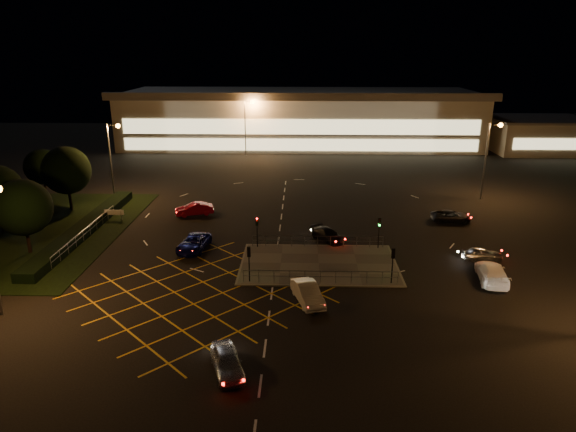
{
  "coord_description": "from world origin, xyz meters",
  "views": [
    {
      "loc": [
        0.34,
        -45.6,
        19.01
      ],
      "look_at": [
        -1.06,
        6.15,
        2.0
      ],
      "focal_mm": 32.0,
      "sensor_mm": 36.0,
      "label": 1
    }
  ],
  "objects_px": {
    "car_queue_white": "(308,293)",
    "car_east_grey": "(451,216)",
    "signal_ne": "(379,226)",
    "car_near_silver": "(227,361)",
    "signal_nw": "(257,225)",
    "car_far_dkgrey": "(328,235)",
    "signal_sw": "(249,257)",
    "signal_se": "(393,258)",
    "car_circ_red": "(194,209)",
    "car_left_blue": "(194,243)",
    "car_approach_white": "(492,273)",
    "car_right_silver": "(482,254)"
  },
  "relations": [
    {
      "from": "signal_sw",
      "to": "car_near_silver",
      "type": "distance_m",
      "value": 12.77
    },
    {
      "from": "signal_se",
      "to": "signal_nw",
      "type": "xyz_separation_m",
      "value": [
        -12.0,
        7.99,
        0.0
      ]
    },
    {
      "from": "car_left_blue",
      "to": "signal_ne",
      "type": "bearing_deg",
      "value": 9.63
    },
    {
      "from": "signal_ne",
      "to": "car_right_silver",
      "type": "bearing_deg",
      "value": -15.42
    },
    {
      "from": "signal_nw",
      "to": "car_near_silver",
      "type": "distance_m",
      "value": 20.72
    },
    {
      "from": "signal_se",
      "to": "car_far_dkgrey",
      "type": "distance_m",
      "value": 11.43
    },
    {
      "from": "car_right_silver",
      "to": "car_queue_white",
      "type": "bearing_deg",
      "value": 114.47
    },
    {
      "from": "signal_se",
      "to": "car_circ_red",
      "type": "relative_size",
      "value": 0.71
    },
    {
      "from": "signal_se",
      "to": "signal_ne",
      "type": "bearing_deg",
      "value": -90.0
    },
    {
      "from": "signal_sw",
      "to": "car_queue_white",
      "type": "xyz_separation_m",
      "value": [
        4.89,
        -3.35,
        -1.62
      ]
    },
    {
      "from": "car_far_dkgrey",
      "to": "signal_sw",
      "type": "bearing_deg",
      "value": -159.37
    },
    {
      "from": "car_queue_white",
      "to": "car_east_grey",
      "type": "distance_m",
      "value": 26.12
    },
    {
      "from": "signal_ne",
      "to": "car_near_silver",
      "type": "xyz_separation_m",
      "value": [
        -12.14,
        -20.65,
        -1.64
      ]
    },
    {
      "from": "car_approach_white",
      "to": "car_left_blue",
      "type": "bearing_deg",
      "value": -4.32
    },
    {
      "from": "car_far_dkgrey",
      "to": "car_approach_white",
      "type": "relative_size",
      "value": 0.79
    },
    {
      "from": "signal_nw",
      "to": "car_approach_white",
      "type": "distance_m",
      "value": 21.92
    },
    {
      "from": "signal_sw",
      "to": "car_circ_red",
      "type": "bearing_deg",
      "value": -65.38
    },
    {
      "from": "car_approach_white",
      "to": "car_queue_white",
      "type": "bearing_deg",
      "value": 23.97
    },
    {
      "from": "car_queue_white",
      "to": "car_east_grey",
      "type": "xyz_separation_m",
      "value": [
        16.67,
        20.1,
        -0.12
      ]
    },
    {
      "from": "car_near_silver",
      "to": "car_east_grey",
      "type": "distance_m",
      "value": 36.56
    },
    {
      "from": "car_left_blue",
      "to": "car_near_silver",
      "type": "bearing_deg",
      "value": -65.69
    },
    {
      "from": "car_near_silver",
      "to": "signal_sw",
      "type": "bearing_deg",
      "value": 71.14
    },
    {
      "from": "signal_sw",
      "to": "car_near_silver",
      "type": "bearing_deg",
      "value": 89.37
    },
    {
      "from": "car_left_blue",
      "to": "car_right_silver",
      "type": "bearing_deg",
      "value": 3.49
    },
    {
      "from": "car_queue_white",
      "to": "car_east_grey",
      "type": "height_order",
      "value": "car_queue_white"
    },
    {
      "from": "car_near_silver",
      "to": "car_left_blue",
      "type": "bearing_deg",
      "value": 88.76
    },
    {
      "from": "car_circ_red",
      "to": "car_right_silver",
      "type": "bearing_deg",
      "value": 48.14
    },
    {
      "from": "car_circ_red",
      "to": "car_near_silver",
      "type": "bearing_deg",
      "value": -3.45
    },
    {
      "from": "car_far_dkgrey",
      "to": "car_near_silver",
      "type": "bearing_deg",
      "value": -142.05
    },
    {
      "from": "signal_se",
      "to": "car_approach_white",
      "type": "relative_size",
      "value": 0.58
    },
    {
      "from": "car_circ_red",
      "to": "car_east_grey",
      "type": "height_order",
      "value": "car_circ_red"
    },
    {
      "from": "signal_se",
      "to": "car_queue_white",
      "type": "distance_m",
      "value": 8.02
    },
    {
      "from": "signal_sw",
      "to": "car_circ_red",
      "type": "xyz_separation_m",
      "value": [
        -8.4,
        18.34,
        -1.63
      ]
    },
    {
      "from": "car_near_silver",
      "to": "car_queue_white",
      "type": "height_order",
      "value": "car_queue_white"
    },
    {
      "from": "car_left_blue",
      "to": "car_east_grey",
      "type": "xyz_separation_m",
      "value": [
        27.79,
        9.51,
        -0.09
      ]
    },
    {
      "from": "signal_sw",
      "to": "car_left_blue",
      "type": "relative_size",
      "value": 0.61
    },
    {
      "from": "car_queue_white",
      "to": "car_circ_red",
      "type": "bearing_deg",
      "value": 104.5
    },
    {
      "from": "car_far_dkgrey",
      "to": "car_circ_red",
      "type": "distance_m",
      "value": 17.53
    },
    {
      "from": "signal_nw",
      "to": "car_approach_white",
      "type": "bearing_deg",
      "value": -19.07
    },
    {
      "from": "car_left_blue",
      "to": "car_approach_white",
      "type": "relative_size",
      "value": 0.95
    },
    {
      "from": "signal_sw",
      "to": "signal_ne",
      "type": "distance_m",
      "value": 14.41
    },
    {
      "from": "signal_nw",
      "to": "car_far_dkgrey",
      "type": "distance_m",
      "value": 7.64
    },
    {
      "from": "car_queue_white",
      "to": "car_left_blue",
      "type": "xyz_separation_m",
      "value": [
        -11.12,
        10.6,
        -0.03
      ]
    },
    {
      "from": "car_queue_white",
      "to": "car_right_silver",
      "type": "relative_size",
      "value": 1.24
    },
    {
      "from": "signal_ne",
      "to": "car_far_dkgrey",
      "type": "xyz_separation_m",
      "value": [
        -4.89,
        2.19,
        -1.74
      ]
    },
    {
      "from": "signal_nw",
      "to": "car_approach_white",
      "type": "height_order",
      "value": "signal_nw"
    },
    {
      "from": "car_circ_red",
      "to": "car_approach_white",
      "type": "distance_m",
      "value": 33.92
    },
    {
      "from": "car_far_dkgrey",
      "to": "car_approach_white",
      "type": "height_order",
      "value": "car_approach_white"
    },
    {
      "from": "car_right_silver",
      "to": "car_approach_white",
      "type": "height_order",
      "value": "car_approach_white"
    },
    {
      "from": "signal_nw",
      "to": "signal_ne",
      "type": "xyz_separation_m",
      "value": [
        12.0,
        0.0,
        0.0
      ]
    }
  ]
}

